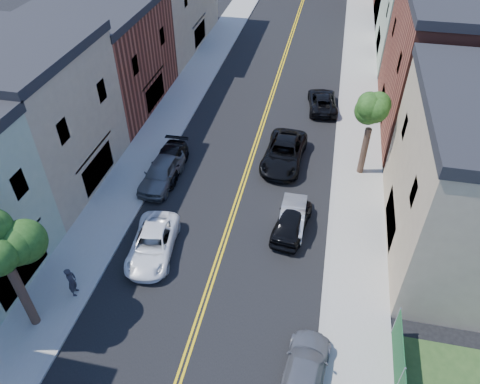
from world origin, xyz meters
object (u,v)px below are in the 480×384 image
Objects in this scene: black_car_left at (168,163)px; silver_car_right at (293,215)px; white_pickup at (153,244)px; dark_car_right_far at (322,101)px; grey_car_right at (304,372)px; black_suv_lane at (284,153)px; grey_car_left at (162,172)px; pedestrian_left at (72,282)px; black_car_right at (292,220)px.

black_car_left is 1.18× the size of silver_car_right.
white_pickup is 20.83m from dark_car_right_far.
black_suv_lane is (-3.10, 16.36, 0.15)m from grey_car_right.
white_pickup is at bearing -71.93° from grey_car_left.
grey_car_left is 0.98× the size of black_car_left.
grey_car_left is (-1.70, 6.36, 0.13)m from white_pickup.
grey_car_right is at bearing -112.69° from pedestrian_left.
pedestrian_left is (-2.98, -3.72, 0.36)m from white_pickup.
grey_car_right is 0.79× the size of black_suv_lane.
black_car_right reaches higher than dark_car_right_far.
pedestrian_left is at bearing -135.98° from white_pickup.
black_suv_lane is (7.90, 4.07, -0.02)m from grey_car_left.
black_car_left is at bearing -18.89° from pedestrian_left.
black_car_right is at bearing 89.16° from silver_car_right.
grey_car_left is 16.23m from dark_car_right_far.
grey_car_right is at bearing 107.69° from black_car_right.
white_pickup is at bearing -26.06° from grey_car_right.
black_car_left is 1.01× the size of dark_car_right_far.
black_suv_lane reaches higher than black_car_right.
white_pickup is at bearing 32.35° from black_car_right.
white_pickup reaches higher than silver_car_right.
black_car_left reaches higher than grey_car_right.
grey_car_right is 1.10× the size of silver_car_right.
black_car_right is at bearing -68.10° from pedestrian_left.
black_suv_lane is at bearing 67.83° from dark_car_right_far.
pedestrian_left is at bearing -3.76° from grey_car_right.
grey_car_left is at bearing -9.51° from black_car_right.
black_suv_lane is (6.20, 10.43, 0.11)m from white_pickup.
white_pickup is 1.04× the size of grey_car_left.
grey_car_right is (9.30, -5.93, -0.04)m from white_pickup.
white_pickup reaches higher than dark_car_right_far.
grey_car_left reaches higher than white_pickup.
grey_car_left is 1.06× the size of grey_car_right.
grey_car_right is at bearing -52.66° from black_car_left.
black_car_right is 0.92× the size of dark_car_right_far.
pedestrian_left is (-1.28, -10.08, 0.23)m from grey_car_left.
grey_car_left is 16.50m from grey_car_right.
white_pickup is 2.77× the size of pedestrian_left.
white_pickup is at bearing -117.67° from black_suv_lane.
black_car_right is at bearing 79.23° from dark_car_right_far.
black_car_left is at bearing 95.29° from white_pickup.
grey_car_left is 10.16m from pedestrian_left.
black_car_right is 2.47× the size of pedestrian_left.
black_car_left is 2.71× the size of pedestrian_left.
silver_car_right is at bearing -73.90° from grey_car_right.
dark_car_right_far is 8.91m from black_suv_lane.
black_suv_lane is (-1.40, 6.91, 0.04)m from black_car_right.
grey_car_left reaches higher than black_suv_lane.
grey_car_right is 10.16m from silver_car_right.
black_car_left is 15.23m from dark_car_right_far.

